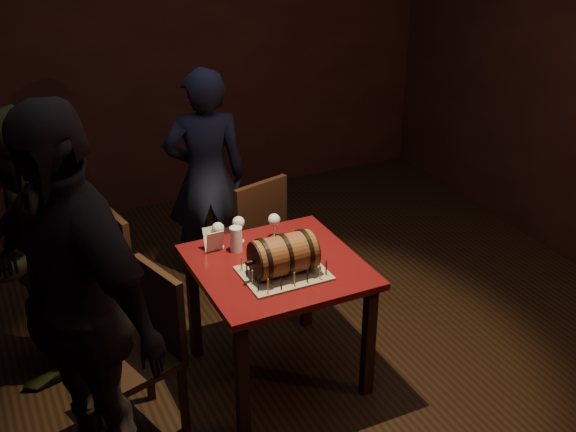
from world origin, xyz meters
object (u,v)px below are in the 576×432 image
at_px(wine_glass_left, 218,229).
at_px(pub_table, 277,280).
at_px(chair_left_rear, 103,277).
at_px(wine_glass_mid, 239,223).
at_px(pint_of_ale, 236,240).
at_px(person_left_rear, 20,252).
at_px(person_left_front, 73,309).
at_px(chair_left_front, 147,343).
at_px(wine_glass_right, 274,221).
at_px(chair_back, 252,234).
at_px(barrel_cake, 283,255).
at_px(person_back, 206,178).

bearing_deg(wine_glass_left, pub_table, -53.98).
xyz_separation_m(pub_table, chair_left_rear, (-0.84, 0.66, -0.12)).
bearing_deg(wine_glass_mid, pint_of_ale, -119.65).
relative_size(pint_of_ale, person_left_rear, 0.09).
height_order(chair_left_rear, person_left_front, person_left_front).
relative_size(chair_left_rear, chair_left_front, 1.00).
xyz_separation_m(wine_glass_right, chair_back, (0.07, 0.51, -0.35)).
bearing_deg(chair_back, wine_glass_right, -97.80).
relative_size(wine_glass_right, chair_left_rear, 0.17).
bearing_deg(barrel_cake, pint_of_ale, 110.73).
xyz_separation_m(pint_of_ale, person_left_rear, (-1.12, 0.41, -0.01)).
relative_size(pub_table, pint_of_ale, 6.00).
bearing_deg(person_left_rear, chair_left_front, 54.13).
height_order(pub_table, person_left_front, person_left_front).
xyz_separation_m(chair_left_rear, person_left_rear, (-0.43, -0.02, 0.29)).
height_order(barrel_cake, chair_left_front, barrel_cake).
height_order(pub_table, wine_glass_left, wine_glass_left).
xyz_separation_m(barrel_cake, wine_glass_mid, (-0.08, 0.45, -0.00)).
bearing_deg(wine_glass_left, person_left_rear, 162.63).
distance_m(wine_glass_left, wine_glass_mid, 0.14).
relative_size(wine_glass_left, pint_of_ale, 1.07).
xyz_separation_m(wine_glass_mid, chair_left_front, (-0.70, -0.42, -0.34)).
bearing_deg(person_left_front, pint_of_ale, 94.48).
bearing_deg(chair_left_front, pub_table, 6.73).
bearing_deg(pint_of_ale, chair_left_rear, 148.13).
bearing_deg(chair_left_rear, wine_glass_mid, -23.77).
bearing_deg(person_back, wine_glass_right, 108.22).
bearing_deg(wine_glass_left, chair_left_rear, 150.41).
distance_m(wine_glass_left, person_left_front, 1.12).
distance_m(pub_table, chair_left_rear, 1.08).
xyz_separation_m(wine_glass_mid, person_left_rear, (-1.18, 0.31, -0.06)).
bearing_deg(person_back, chair_back, 122.05).
relative_size(wine_glass_mid, person_left_front, 0.08).
bearing_deg(wine_glass_right, person_left_front, -154.54).
bearing_deg(person_left_rear, barrel_cake, 79.53).
xyz_separation_m(wine_glass_right, chair_left_rear, (-0.95, 0.39, -0.35)).
bearing_deg(chair_left_rear, person_left_rear, -176.91).
xyz_separation_m(pub_table, chair_left_front, (-0.79, -0.09, -0.12)).
relative_size(wine_glass_mid, wine_glass_right, 1.00).
relative_size(pub_table, barrel_cake, 2.29).
bearing_deg(barrel_cake, pub_table, 81.26).
height_order(wine_glass_left, person_left_rear, person_left_rear).
bearing_deg(pub_table, person_left_rear, 153.33).
bearing_deg(person_back, chair_left_front, 71.59).
height_order(pint_of_ale, chair_back, chair_back).
distance_m(barrel_cake, wine_glass_left, 0.48).
xyz_separation_m(chair_left_front, person_back, (0.82, 1.32, 0.26)).
bearing_deg(chair_left_rear, barrel_cake, -43.39).
relative_size(pint_of_ale, chair_back, 0.16).
xyz_separation_m(chair_left_rear, chair_left_front, (0.06, -0.76, 0.00)).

